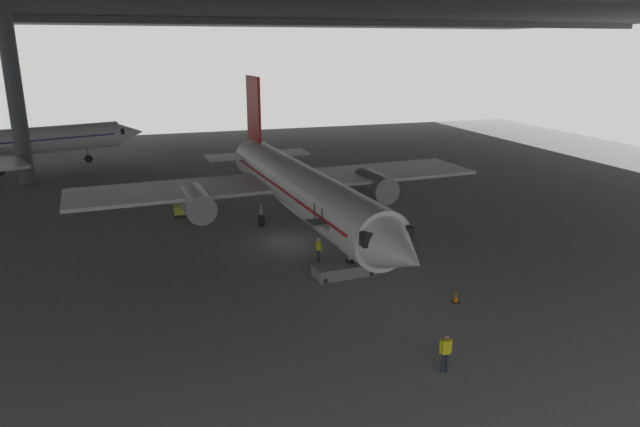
# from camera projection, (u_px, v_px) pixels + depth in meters

# --- Properties ---
(ground_plane) EXTENTS (110.00, 110.00, 0.00)m
(ground_plane) POSITION_uv_depth(u_px,v_px,m) (297.00, 240.00, 40.38)
(ground_plane) COLOR slate
(hangar_structure) EXTENTS (121.00, 99.00, 17.34)m
(hangar_structure) POSITION_uv_depth(u_px,v_px,m) (249.00, 1.00, 48.19)
(hangar_structure) COLOR #4C4F54
(hangar_structure) RESTS_ON ground_plane
(airplane_main) EXTENTS (32.28, 33.42, 10.60)m
(airplane_main) POSITION_uv_depth(u_px,v_px,m) (298.00, 187.00, 41.79)
(airplane_main) COLOR white
(airplane_main) RESTS_ON ground_plane
(boarding_stairs) EXTENTS (4.10, 1.73, 4.48)m
(boarding_stairs) POSITION_uv_depth(u_px,v_px,m) (343.00, 264.00, 34.05)
(boarding_stairs) COLOR slate
(boarding_stairs) RESTS_ON ground_plane
(crew_worker_near_nose) EXTENTS (0.55, 0.27, 1.75)m
(crew_worker_near_nose) POSITION_uv_depth(u_px,v_px,m) (446.00, 351.00, 23.82)
(crew_worker_near_nose) COLOR #232838
(crew_worker_near_nose) RESTS_ON ground_plane
(crew_worker_by_stairs) EXTENTS (0.24, 0.55, 1.63)m
(crew_worker_by_stairs) POSITION_uv_depth(u_px,v_px,m) (318.00, 248.00, 36.06)
(crew_worker_by_stairs) COLOR #232838
(crew_worker_by_stairs) RESTS_ON ground_plane
(airplane_distant) EXTENTS (28.13, 27.82, 9.34)m
(airplane_distant) POSITION_uv_depth(u_px,v_px,m) (9.00, 143.00, 61.88)
(airplane_distant) COLOR white
(airplane_distant) RESTS_ON ground_plane
(traffic_cone_orange) EXTENTS (0.36, 0.36, 0.60)m
(traffic_cone_orange) POSITION_uv_depth(u_px,v_px,m) (456.00, 297.00, 30.63)
(traffic_cone_orange) COLOR black
(traffic_cone_orange) RESTS_ON ground_plane
(baggage_tug) EXTENTS (1.34, 2.24, 0.90)m
(baggage_tug) POSITION_uv_depth(u_px,v_px,m) (181.00, 208.00, 46.59)
(baggage_tug) COLOR yellow
(baggage_tug) RESTS_ON ground_plane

